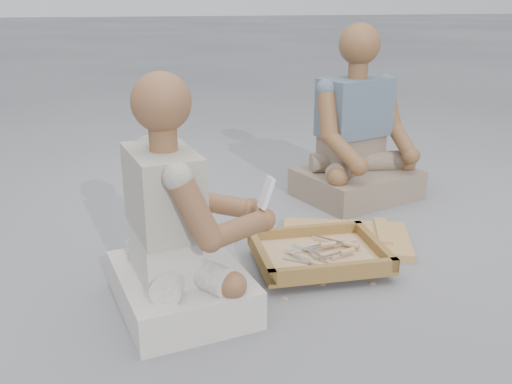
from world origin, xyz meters
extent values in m
plane|color=gray|center=(0.00, 0.00, 0.00)|extent=(60.00, 60.00, 0.00)
cube|color=#A06D3E|center=(0.33, 0.26, 0.02)|extent=(0.68, 0.56, 0.04)
cube|color=brown|center=(0.13, 0.05, 0.05)|extent=(0.54, 0.43, 0.02)
cube|color=brown|center=(0.13, 0.24, 0.08)|extent=(0.53, 0.04, 0.05)
cube|color=brown|center=(0.13, -0.15, 0.08)|extent=(0.53, 0.04, 0.05)
cube|color=brown|center=(0.38, 0.05, 0.08)|extent=(0.04, 0.43, 0.05)
cube|color=brown|center=(-0.12, 0.05, 0.08)|extent=(0.04, 0.43, 0.05)
cube|color=tan|center=(0.13, 0.05, 0.06)|extent=(0.47, 0.37, 0.01)
cube|color=silver|center=(0.03, 0.02, 0.08)|extent=(0.08, 0.14, 0.00)
cylinder|color=#A77A58|center=(0.08, -0.08, 0.08)|extent=(0.05, 0.07, 0.02)
cube|color=silver|center=(0.09, 0.09, 0.07)|extent=(0.10, 0.13, 0.00)
cylinder|color=#A77A58|center=(0.15, 0.00, 0.07)|extent=(0.06, 0.07, 0.02)
cube|color=silver|center=(0.18, 0.07, 0.08)|extent=(0.15, 0.05, 0.00)
cylinder|color=#A77A58|center=(0.28, 0.10, 0.08)|extent=(0.07, 0.04, 0.02)
cube|color=silver|center=(0.20, 0.14, 0.08)|extent=(0.12, 0.12, 0.00)
cylinder|color=#A77A58|center=(0.28, 0.06, 0.08)|extent=(0.07, 0.06, 0.02)
cube|color=silver|center=(0.10, 0.00, 0.08)|extent=(0.06, 0.15, 0.00)
cylinder|color=#A77A58|center=(0.14, -0.11, 0.08)|extent=(0.04, 0.07, 0.02)
cube|color=silver|center=(0.07, 0.08, 0.08)|extent=(0.15, 0.04, 0.00)
cylinder|color=#A77A58|center=(0.18, 0.10, 0.08)|extent=(0.07, 0.03, 0.02)
cube|color=silver|center=(0.03, -0.01, 0.07)|extent=(0.13, 0.10, 0.00)
cylinder|color=#A77A58|center=(0.12, -0.08, 0.07)|extent=(0.07, 0.06, 0.02)
cube|color=silver|center=(0.13, -0.03, 0.08)|extent=(0.15, 0.06, 0.00)
cylinder|color=#A77A58|center=(0.24, 0.00, 0.08)|extent=(0.07, 0.04, 0.02)
cube|color=tan|center=(-0.08, -0.19, 0.00)|extent=(0.02, 0.02, 0.00)
cube|color=tan|center=(0.30, -0.14, 0.00)|extent=(0.02, 0.02, 0.00)
cube|color=tan|center=(-0.18, -0.19, 0.00)|extent=(0.02, 0.02, 0.00)
cube|color=tan|center=(-0.17, 0.02, 0.00)|extent=(0.02, 0.02, 0.00)
cube|color=tan|center=(0.46, 0.17, 0.00)|extent=(0.02, 0.02, 0.00)
cube|color=tan|center=(0.15, 0.38, 0.00)|extent=(0.02, 0.02, 0.00)
cube|color=tan|center=(0.03, 0.39, 0.00)|extent=(0.02, 0.02, 0.00)
cube|color=tan|center=(0.33, 0.33, 0.00)|extent=(0.02, 0.02, 0.00)
cube|color=tan|center=(0.08, 0.27, 0.00)|extent=(0.02, 0.02, 0.00)
cube|color=tan|center=(0.32, 0.20, 0.00)|extent=(0.02, 0.02, 0.00)
cube|color=tan|center=(0.31, 0.05, 0.00)|extent=(0.02, 0.02, 0.00)
cube|color=tan|center=(0.10, -0.11, 0.00)|extent=(0.02, 0.02, 0.00)
cube|color=tan|center=(0.05, 0.26, 0.00)|extent=(0.02, 0.02, 0.00)
cube|color=tan|center=(-0.19, -0.19, 0.00)|extent=(0.02, 0.02, 0.00)
cube|color=tan|center=(-0.12, 0.35, 0.00)|extent=(0.02, 0.02, 0.00)
cube|color=tan|center=(-0.19, -0.01, 0.00)|extent=(0.02, 0.02, 0.00)
cube|color=silver|center=(-0.47, -0.15, 0.07)|extent=(0.54, 0.63, 0.14)
cube|color=silver|center=(-0.52, -0.16, 0.23)|extent=(0.25, 0.34, 0.17)
cube|color=#AEA99A|center=(-0.51, -0.16, 0.46)|extent=(0.28, 0.38, 0.29)
sphere|color=brown|center=(-0.50, -0.15, 0.77)|extent=(0.20, 0.20, 0.20)
sphere|color=brown|center=(-0.18, -0.03, 0.32)|extent=(0.09, 0.09, 0.09)
sphere|color=brown|center=(-0.16, -0.14, 0.32)|extent=(0.09, 0.09, 0.09)
cube|color=gray|center=(0.62, 0.86, 0.08)|extent=(0.75, 0.67, 0.16)
cube|color=gray|center=(0.60, 0.92, 0.25)|extent=(0.39, 0.32, 0.19)
cube|color=slate|center=(0.60, 0.91, 0.51)|extent=(0.44, 0.35, 0.32)
sphere|color=brown|center=(0.60, 0.90, 0.85)|extent=(0.22, 0.22, 0.22)
sphere|color=brown|center=(0.87, 0.73, 0.27)|extent=(0.10, 0.10, 0.10)
sphere|color=brown|center=(0.51, 0.59, 0.27)|extent=(0.10, 0.10, 0.10)
cube|color=white|center=(-0.15, -0.14, 0.42)|extent=(0.06, 0.06, 0.12)
cube|color=black|center=(-0.15, -0.14, 0.43)|extent=(0.02, 0.04, 0.04)
camera|label=1|loc=(-0.59, -2.03, 1.10)|focal=40.00mm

